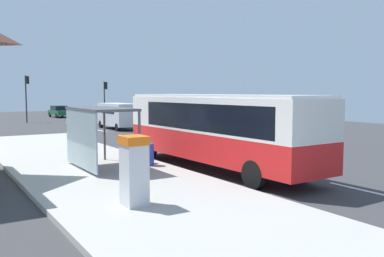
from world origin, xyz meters
The scene contains 21 objects.
ground_plane centered at (0.00, 14.00, -0.02)m, with size 56.00×92.00×0.04m, color #38383A.
sidewalk_platform centered at (-6.40, 2.00, 0.09)m, with size 6.20×30.00×0.18m, color #ADAAA3.
lane_stripe_seg_0 centered at (0.25, -6.00, 0.01)m, with size 0.16×2.20×0.01m, color silver.
lane_stripe_seg_1 centered at (0.25, -1.00, 0.01)m, with size 0.16×2.20×0.01m, color silver.
lane_stripe_seg_2 centered at (0.25, 4.00, 0.01)m, with size 0.16×2.20×0.01m, color silver.
lane_stripe_seg_3 centered at (0.25, 9.00, 0.01)m, with size 0.16×2.20×0.01m, color silver.
lane_stripe_seg_4 centered at (0.25, 14.00, 0.01)m, with size 0.16×2.20×0.01m, color silver.
lane_stripe_seg_5 centered at (0.25, 19.00, 0.01)m, with size 0.16×2.20×0.01m, color silver.
lane_stripe_seg_6 centered at (0.25, 24.00, 0.01)m, with size 0.16×2.20×0.01m, color silver.
lane_stripe_seg_7 centered at (0.25, 29.00, 0.01)m, with size 0.16×2.20×0.01m, color silver.
bus centered at (-1.71, -0.38, 1.84)m, with size 2.76×11.06×3.21m.
white_van centered at (2.20, 20.09, 1.34)m, with size 2.05×5.21×2.30m.
sedan_near centered at (2.30, 31.72, 0.79)m, with size 1.86×4.41×1.52m.
sedan_far centered at (2.30, 40.59, 0.79)m, with size 2.00×4.47×1.52m.
ticket_machine centered at (-7.32, -4.41, 1.17)m, with size 0.66×0.76×1.94m.
recycling_bin_blue centered at (-4.20, 1.08, 0.66)m, with size 0.52×0.52×0.95m, color blue.
recycling_bin_red centered at (-4.20, 1.78, 0.66)m, with size 0.52×0.52×0.95m, color red.
recycling_bin_orange centered at (-4.20, 2.48, 0.66)m, with size 0.52×0.52×0.95m, color orange.
traffic_light_near_side centered at (5.50, 32.13, 3.06)m, with size 0.49×0.28×4.57m.
traffic_light_far_side centered at (-3.10, 32.93, 3.40)m, with size 0.49×0.28×5.12m.
bus_shelter centered at (-6.41, 1.56, 2.10)m, with size 1.80×4.00×2.50m.
Camera 1 is at (-11.98, -14.77, 3.32)m, focal length 38.65 mm.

